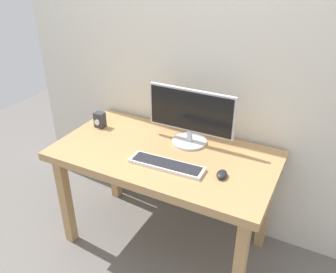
# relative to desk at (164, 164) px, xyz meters

# --- Properties ---
(ground_plane) EXTENTS (6.00, 6.00, 0.00)m
(ground_plane) POSITION_rel_desk_xyz_m (0.00, 0.00, -0.67)
(ground_plane) COLOR slate
(wall_back) EXTENTS (2.69, 0.04, 3.00)m
(wall_back) POSITION_rel_desk_xyz_m (0.00, 0.41, 0.83)
(wall_back) COLOR silver
(wall_back) RESTS_ON ground_plane
(desk) EXTENTS (1.41, 0.75, 0.76)m
(desk) POSITION_rel_desk_xyz_m (0.00, 0.00, 0.00)
(desk) COLOR tan
(desk) RESTS_ON ground_plane
(monitor) EXTENTS (0.58, 0.23, 0.37)m
(monitor) POSITION_rel_desk_xyz_m (0.09, 0.19, 0.28)
(monitor) COLOR silver
(monitor) RESTS_ON desk
(keyboard_primary) EXTENTS (0.46, 0.14, 0.02)m
(keyboard_primary) POSITION_rel_desk_xyz_m (0.09, -0.14, 0.10)
(keyboard_primary) COLOR silver
(keyboard_primary) RESTS_ON desk
(mouse) EXTENTS (0.07, 0.09, 0.03)m
(mouse) POSITION_rel_desk_xyz_m (0.41, -0.09, 0.11)
(mouse) COLOR #232328
(mouse) RESTS_ON desk
(audio_controller) EXTENTS (0.07, 0.07, 0.11)m
(audio_controller) POSITION_rel_desk_xyz_m (-0.57, 0.10, 0.15)
(audio_controller) COLOR #333338
(audio_controller) RESTS_ON desk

